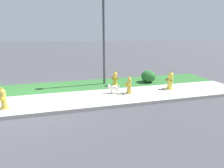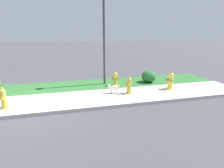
{
  "view_description": "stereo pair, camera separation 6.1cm",
  "coord_description": "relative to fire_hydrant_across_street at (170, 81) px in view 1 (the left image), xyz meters",
  "views": [
    {
      "loc": [
        1.39,
        -6.45,
        2.43
      ],
      "look_at": [
        3.18,
        0.43,
        0.4
      ],
      "focal_mm": 28.0,
      "sensor_mm": 36.0,
      "label": 1
    },
    {
      "loc": [
        1.45,
        -6.46,
        2.43
      ],
      "look_at": [
        3.18,
        0.43,
        0.4
      ],
      "focal_mm": 28.0,
      "sensor_mm": 36.0,
      "label": 2
    }
  ],
  "objects": [
    {
      "name": "fire_hydrant_far_end",
      "position": [
        -6.66,
        -0.57,
        -0.04
      ],
      "size": [
        0.34,
        0.37,
        0.74
      ],
      "rotation": [
        0.0,
        0.0,
        1.65
      ],
      "color": "gold",
      "rests_on": "ground"
    },
    {
      "name": "street_curb",
      "position": [
        -5.9,
        -1.41,
        -0.34
      ],
      "size": [
        18.0,
        0.16,
        0.12
      ],
      "primitive_type": "cube",
      "color": "#BCB7AD",
      "rests_on": "ground"
    },
    {
      "name": "small_white_dog",
      "position": [
        -2.67,
        0.04,
        -0.15
      ],
      "size": [
        0.5,
        0.33,
        0.42
      ],
      "rotation": [
        0.0,
        0.0,
        2.71
      ],
      "color": "silver",
      "rests_on": "ground"
    },
    {
      "name": "sidewalk_pavement",
      "position": [
        -5.9,
        -0.33,
        -0.39
      ],
      "size": [
        18.0,
        2.01,
        0.01
      ],
      "primitive_type": "cube",
      "color": "#BCB7AD",
      "rests_on": "ground"
    },
    {
      "name": "street_lamp",
      "position": [
        -2.73,
        1.63,
        2.53
      ],
      "size": [
        0.32,
        0.32,
        4.4
      ],
      "color": "#3D3D42",
      "rests_on": "ground"
    },
    {
      "name": "shrub_bush_far_verge",
      "position": [
        -0.42,
        1.35,
        -0.08
      ],
      "size": [
        0.74,
        0.74,
        0.63
      ],
      "color": "#28662D",
      "rests_on": "ground"
    },
    {
      "name": "ground_plane",
      "position": [
        -5.9,
        -0.33,
        -0.4
      ],
      "size": [
        120.0,
        120.0,
        0.0
      ],
      "primitive_type": "plane",
      "color": "#424247"
    },
    {
      "name": "fire_hydrant_near_corner",
      "position": [
        -2.04,
        -0.12,
        -0.05
      ],
      "size": [
        0.33,
        0.36,
        0.73
      ],
      "rotation": [
        0.0,
        0.0,
        1.46
      ],
      "color": "gold",
      "rests_on": "ground"
    },
    {
      "name": "fire_hydrant_across_street",
      "position": [
        0.0,
        0.0,
        0.0
      ],
      "size": [
        0.38,
        0.4,
        0.82
      ],
      "rotation": [
        0.0,
        0.0,
        1.25
      ],
      "color": "yellow",
      "rests_on": "ground"
    },
    {
      "name": "fire_hydrant_at_driveway",
      "position": [
        -2.29,
        1.18,
        -0.05
      ],
      "size": [
        0.34,
        0.34,
        0.72
      ],
      "rotation": [
        0.0,
        0.0,
        2.38
      ],
      "color": "gold",
      "rests_on": "ground"
    },
    {
      "name": "grass_verge",
      "position": [
        -5.9,
        1.63,
        -0.39
      ],
      "size": [
        18.0,
        1.91,
        0.01
      ],
      "primitive_type": "cube",
      "color": "#2D662D",
      "rests_on": "ground"
    }
  ]
}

